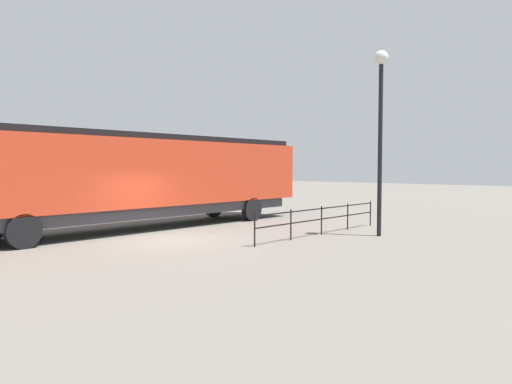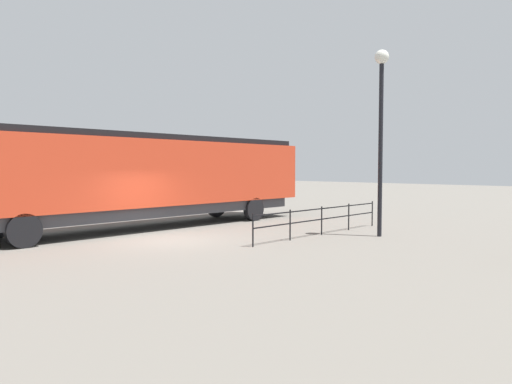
{
  "view_description": "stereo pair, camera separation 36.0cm",
  "coord_description": "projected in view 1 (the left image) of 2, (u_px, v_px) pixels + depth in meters",
  "views": [
    {
      "loc": [
        13.23,
        -9.89,
        2.55
      ],
      "look_at": [
        1.29,
        3.13,
        1.62
      ],
      "focal_mm": 32.96,
      "sensor_mm": 36.0,
      "label": 1
    },
    {
      "loc": [
        13.49,
        -9.65,
        2.55
      ],
      "look_at": [
        1.29,
        3.13,
        1.62
      ],
      "focal_mm": 32.96,
      "sensor_mm": 36.0,
      "label": 2
    }
  ],
  "objects": [
    {
      "name": "ground_plane",
      "position": [
        168.0,
        240.0,
        16.35
      ],
      "size": [
        120.0,
        120.0,
        0.0
      ],
      "primitive_type": "plane",
      "color": "#666059"
    },
    {
      "name": "lamp_post",
      "position": [
        381.0,
        108.0,
        17.18
      ],
      "size": [
        0.51,
        0.51,
        6.8
      ],
      "color": "black",
      "rests_on": "ground_plane"
    },
    {
      "name": "platform_fence",
      "position": [
        322.0,
        216.0,
        17.72
      ],
      "size": [
        0.05,
        7.51,
        1.08
      ],
      "color": "black",
      "rests_on": "ground_plane"
    },
    {
      "name": "locomotive",
      "position": [
        152.0,
        176.0,
        19.73
      ],
      "size": [
        3.01,
        16.38,
        3.89
      ],
      "color": "red",
      "rests_on": "ground_plane"
    }
  ]
}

